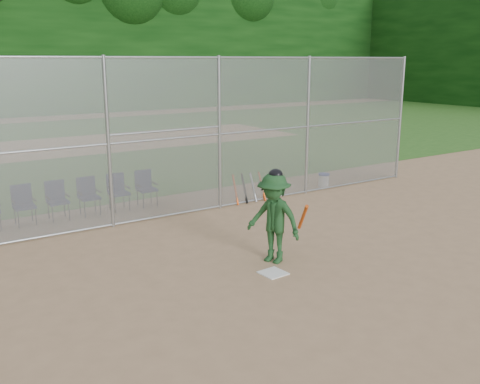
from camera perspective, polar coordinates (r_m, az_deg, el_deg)
ground at (r=10.06m, az=7.95°, el=-8.98°), size 100.00×100.00×0.00m
grass_strip at (r=25.96m, az=-19.23°, el=4.55°), size 100.00×100.00×0.00m
dirt_patch_far at (r=25.96m, az=-19.23°, el=4.56°), size 24.00×24.00×0.00m
backstop_fence at (r=13.54m, az=-5.86°, el=6.12°), size 16.09×0.09×4.00m
treeline at (r=27.66m, az=-21.26°, el=16.37°), size 81.00×60.00×11.00m
home_plate at (r=10.14m, az=3.54°, el=-8.62°), size 0.48×0.48×0.02m
batter_at_plate at (r=10.42m, az=3.63°, el=-2.76°), size 1.10×1.36×1.87m
water_cooler at (r=16.96m, az=8.92°, el=1.25°), size 0.34×0.34×0.43m
spare_bats at (r=14.95m, az=0.95°, el=0.45°), size 0.96×0.40×0.83m
chair_2 at (r=13.87m, az=-22.02°, el=-1.36°), size 0.54×0.52×0.96m
chair_3 at (r=14.03m, az=-18.86°, el=-0.91°), size 0.54×0.52×0.96m
chair_4 at (r=14.24m, az=-15.77°, el=-0.47°), size 0.54×0.52×0.96m
chair_5 at (r=14.49m, az=-12.79°, el=-0.05°), size 0.54×0.52×0.96m
chair_6 at (r=14.77m, az=-9.91°, el=0.36°), size 0.54×0.52×0.96m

